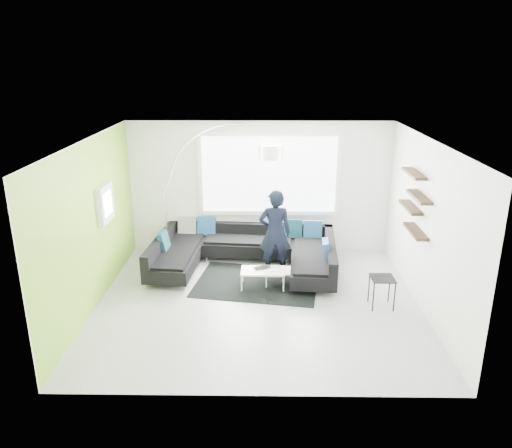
{
  "coord_description": "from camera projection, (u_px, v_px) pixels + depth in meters",
  "views": [
    {
      "loc": [
        0.07,
        -7.74,
        4.06
      ],
      "look_at": [
        -0.05,
        0.9,
        1.13
      ],
      "focal_mm": 35.0,
      "sensor_mm": 36.0,
      "label": 1
    }
  ],
  "objects": [
    {
      "name": "coffee_table",
      "position": [
        273.0,
        277.0,
        9.21
      ],
      "size": [
        1.03,
        0.61,
        0.34
      ],
      "primitive_type": "cube",
      "rotation": [
        0.0,
        0.0,
        -0.01
      ],
      "color": "white",
      "rests_on": "ground"
    },
    {
      "name": "laptop",
      "position": [
        263.0,
        268.0,
        9.15
      ],
      "size": [
        0.47,
        0.44,
        0.02
      ],
      "primitive_type": "imported",
      "rotation": [
        0.0,
        0.0,
        0.42
      ],
      "color": "black",
      "rests_on": "coffee_table"
    },
    {
      "name": "person",
      "position": [
        275.0,
        233.0,
        9.48
      ],
      "size": [
        0.66,
        0.47,
        1.7
      ],
      "primitive_type": "imported",
      "rotation": [
        0.0,
        0.0,
        3.19
      ],
      "color": "black",
      "rests_on": "ground"
    },
    {
      "name": "side_table",
      "position": [
        381.0,
        292.0,
        8.41
      ],
      "size": [
        0.39,
        0.39,
        0.53
      ],
      "primitive_type": "cube",
      "rotation": [
        0.0,
        0.0,
        0.01
      ],
      "color": "black",
      "rests_on": "ground"
    },
    {
      "name": "room_shell",
      "position": [
        261.0,
        199.0,
        8.24
      ],
      "size": [
        5.54,
        5.04,
        2.82
      ],
      "color": "white",
      "rests_on": "ground"
    },
    {
      "name": "ground",
      "position": [
        258.0,
        302.0,
        8.63
      ],
      "size": [
        5.5,
        5.5,
        0.0
      ],
      "primitive_type": "plane",
      "color": "gray",
      "rests_on": "ground"
    },
    {
      "name": "arc_lamp",
      "position": [
        165.0,
        195.0,
        10.08
      ],
      "size": [
        2.78,
        1.7,
        2.75
      ],
      "primitive_type": null,
      "rotation": [
        0.0,
        0.0,
        0.23
      ],
      "color": "silver",
      "rests_on": "ground"
    },
    {
      "name": "sectional_sofa",
      "position": [
        244.0,
        254.0,
        9.83
      ],
      "size": [
        3.69,
        2.45,
        0.76
      ],
      "rotation": [
        0.0,
        0.0,
        -0.08
      ],
      "color": "black",
      "rests_on": "ground"
    },
    {
      "name": "rug",
      "position": [
        257.0,
        283.0,
        9.36
      ],
      "size": [
        2.48,
        1.97,
        0.01
      ],
      "primitive_type": "cube",
      "rotation": [
        0.0,
        0.0,
        -0.16
      ],
      "color": "black",
      "rests_on": "ground"
    }
  ]
}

